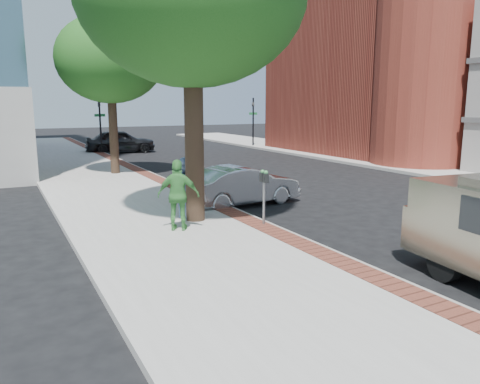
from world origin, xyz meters
TOP-DOWN VIEW (x-y plane):
  - ground at (0.00, 0.00)m, footprint 120.00×120.00m
  - sidewalk at (-1.50, 8.00)m, footprint 5.00×60.00m
  - brick_strip at (0.70, 8.00)m, footprint 0.60×60.00m
  - curb at (1.05, 8.00)m, footprint 0.10×60.00m
  - sidewalk_far at (14.50, 8.00)m, footprint 5.00×60.00m
  - church at (20.98, 13.13)m, footprint 19.00×16.00m
  - signal_near at (0.90, 22.00)m, footprint 0.70×0.15m
  - signal_far at (12.50, 22.00)m, footprint 0.70×0.15m
  - tree_far at (-0.50, 12.00)m, footprint 4.80×4.80m
  - parking_meter at (0.84, 0.58)m, footprint 0.12×0.32m
  - person_gray at (-0.31, 2.31)m, footprint 0.38×0.58m
  - person_officer at (-0.73, 2.28)m, footprint 0.84×0.98m
  - person_green at (-1.38, 1.10)m, footprint 1.15×0.90m
  - sedan_silver at (1.79, 3.63)m, footprint 4.14×1.85m
  - bg_car at (2.33, 22.68)m, footprint 4.88×2.42m

SIDE VIEW (x-z plane):
  - ground at x=0.00m, z-range 0.00..0.00m
  - sidewalk at x=-1.50m, z-range 0.00..0.15m
  - curb at x=1.05m, z-range 0.00..0.15m
  - sidewalk_far at x=14.50m, z-range 0.00..0.15m
  - brick_strip at x=0.70m, z-range 0.15..0.16m
  - sedan_silver at x=1.79m, z-range 0.00..1.32m
  - bg_car at x=2.33m, z-range 0.00..1.60m
  - person_gray at x=-0.31m, z-range 0.15..1.73m
  - person_officer at x=-0.73m, z-range 0.15..1.88m
  - person_green at x=-1.38m, z-range 0.15..1.97m
  - parking_meter at x=0.84m, z-range 0.47..1.94m
  - signal_near at x=0.90m, z-range 0.35..4.15m
  - signal_far at x=12.50m, z-range 0.35..4.15m
  - tree_far at x=-0.50m, z-range 1.73..8.87m
  - church at x=20.98m, z-range -2.94..17.46m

